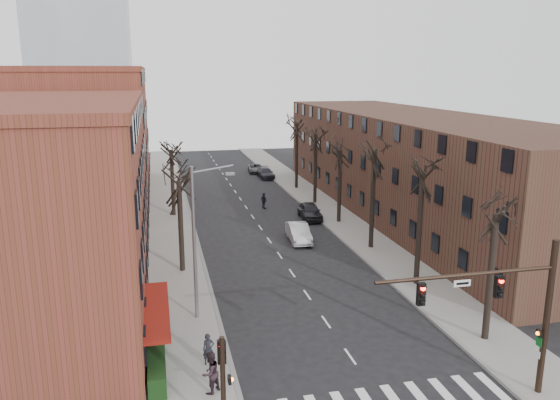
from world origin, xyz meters
TOP-DOWN VIEW (x-y plane):
  - sidewalk_left at (-8.00, 35.00)m, footprint 4.00×90.00m
  - sidewalk_right at (8.00, 35.00)m, footprint 4.00×90.00m
  - building_left_near at (-16.00, 15.00)m, footprint 12.00×26.00m
  - building_left_far at (-16.00, 44.00)m, footprint 12.00×28.00m
  - building_right at (16.00, 30.00)m, footprint 12.00×50.00m
  - awning_left at (-9.40, 6.00)m, footprint 1.20×7.00m
  - hedge at (-9.50, 5.00)m, footprint 0.80×6.00m
  - tree_right_a at (7.60, 4.00)m, footprint 5.20×5.20m
  - tree_right_b at (7.60, 12.00)m, footprint 5.20×5.20m
  - tree_right_c at (7.60, 20.00)m, footprint 5.20×5.20m
  - tree_right_d at (7.60, 28.00)m, footprint 5.20×5.20m
  - tree_right_e at (7.60, 36.00)m, footprint 5.20×5.20m
  - tree_right_f at (7.60, 44.00)m, footprint 5.20×5.20m
  - tree_left_a at (-7.60, 18.00)m, footprint 5.20×5.20m
  - tree_left_b at (-7.60, 34.00)m, footprint 5.20×5.20m
  - signal_mast_arm at (5.45, -1.00)m, footprint 8.14×0.30m
  - signal_pole_left at (-6.99, -0.95)m, footprint 0.47×0.44m
  - streetlight at (-7.03, 10.00)m, footprint 2.45×0.22m
  - silver_sedan at (2.38, 23.19)m, footprint 1.91×4.68m
  - parked_car_near at (5.30, 29.94)m, footprint 2.13×4.74m
  - parked_car_mid at (5.30, 51.63)m, footprint 1.88×4.61m
  - parked_car_far at (4.71, 56.08)m, footprint 2.38×4.43m
  - pedestrian_a at (-7.05, 4.63)m, footprint 0.61×0.44m
  - pedestrian_b at (-7.20, 2.17)m, footprint 1.19×1.16m
  - pedestrian_crossing at (1.74, 35.01)m, footprint 0.78×1.07m

SIDE VIEW (x-z plane):
  - awning_left at x=-9.40m, z-range -0.07..0.07m
  - tree_right_a at x=7.60m, z-range -5.00..5.00m
  - tree_right_b at x=7.60m, z-range -5.40..5.40m
  - tree_right_c at x=7.60m, z-range -5.80..5.80m
  - tree_right_d at x=7.60m, z-range -5.00..5.00m
  - tree_right_e at x=7.60m, z-range -5.40..5.40m
  - tree_right_f at x=7.60m, z-range -5.80..5.80m
  - tree_left_a at x=-7.60m, z-range -4.75..4.75m
  - tree_left_b at x=-7.60m, z-range -4.75..4.75m
  - sidewalk_left at x=-8.00m, z-range 0.00..0.15m
  - sidewalk_right at x=8.00m, z-range 0.00..0.15m
  - parked_car_far at x=4.71m, z-range 0.00..1.18m
  - hedge at x=-9.50m, z-range 0.15..1.15m
  - parked_car_mid at x=5.30m, z-range 0.00..1.34m
  - silver_sedan at x=2.38m, z-range 0.00..1.51m
  - parked_car_near at x=5.30m, z-range 0.00..1.58m
  - pedestrian_crossing at x=1.74m, z-range 0.00..1.69m
  - pedestrian_a at x=-7.05m, z-range 0.15..1.71m
  - pedestrian_b at x=-7.20m, z-range 0.15..2.08m
  - signal_pole_left at x=-6.99m, z-range 0.41..4.81m
  - signal_mast_arm at x=5.45m, z-range 0.80..8.00m
  - building_right at x=16.00m, z-range 0.00..10.00m
  - streetlight at x=-7.03m, z-range 0.50..9.53m
  - building_left_near at x=-16.00m, z-range 0.00..12.00m
  - building_left_far at x=-16.00m, z-range 0.00..14.00m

